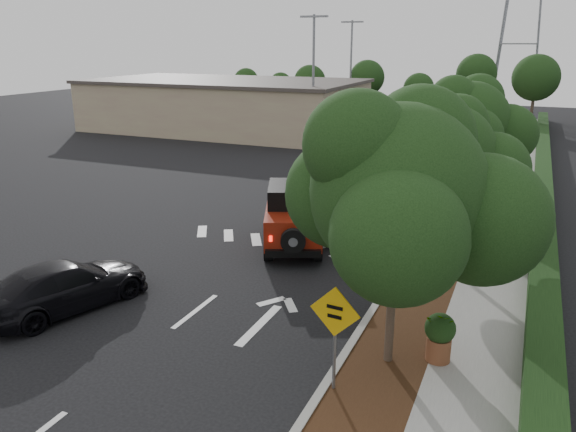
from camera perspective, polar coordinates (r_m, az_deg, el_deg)
The scene contains 19 objects.
ground at distance 16.16m, azimuth -9.39°, elevation -9.52°, with size 120.00×120.00×0.00m, color black.
curb at distance 25.29m, azimuth 14.65°, elevation 0.30°, with size 0.20×70.00×0.15m, color #9E9B93.
planting_strip at distance 25.17m, azimuth 16.89°, elevation 0.00°, with size 1.80×70.00×0.12m, color black.
sidewalk at distance 25.06m, azimuth 21.19°, elevation -0.51°, with size 2.00×70.00×0.12m, color gray.
hedge at distance 24.97m, azimuth 24.46°, elevation -0.15°, with size 0.80×70.00×0.80m, color black.
commercial_building at distance 48.68m, azimuth -6.41°, elevation 11.06°, with size 22.00×12.00×4.00m, color gray.
transmission_tower at distance 60.47m, azimuth 21.64°, elevation 9.27°, with size 7.00×4.00×28.00m, color slate, non-canonical shape.
street_tree_near at distance 13.81m, azimuth 10.08°, elevation -14.57°, with size 3.80×3.80×5.92m, color black, non-canonical shape.
street_tree_mid at distance 20.02m, azimuth 14.88°, elevation -4.47°, with size 3.20×3.20×5.32m, color black, non-canonical shape.
street_tree_far at distance 26.15m, azimuth 17.16°, elevation 0.48°, with size 3.40×3.40×5.62m, color black, non-canonical shape.
light_pole_a at distance 41.33m, azimuth 2.50°, elevation 7.24°, with size 2.00×0.22×9.00m, color slate, non-canonical shape.
light_pole_b at distance 52.86m, azimuth 6.22°, elevation 9.37°, with size 2.00×0.22×9.00m, color slate, non-canonical shape.
red_jeep at distance 20.53m, azimuth 0.55°, elevation 0.09°, with size 3.37×4.63×2.26m.
silver_suv_ahead at distance 22.96m, azimuth 3.35°, elevation 1.11°, with size 2.76×5.99×1.66m, color #AEB1B6.
black_suv_oncoming at distance 17.05m, azimuth -21.67°, elevation -6.57°, with size 1.93×4.74×1.38m, color black.
silver_sedan_oncoming at distance 31.14m, azimuth 5.32°, elevation 5.26°, with size 1.61×4.62×1.52m, color #A1A4A9.
parked_suv at distance 42.36m, azimuth -1.83°, elevation 8.64°, with size 1.97×4.89×1.67m, color #96989D.
speed_hump_sign at distance 11.83m, azimuth 4.78°, elevation -10.93°, with size 1.12×0.13×2.38m.
terracotta_planter at distance 13.63m, azimuth 15.17°, elevation -11.35°, with size 0.71×0.71×1.24m.
Camera 1 is at (8.04, -12.00, 7.24)m, focal length 35.00 mm.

